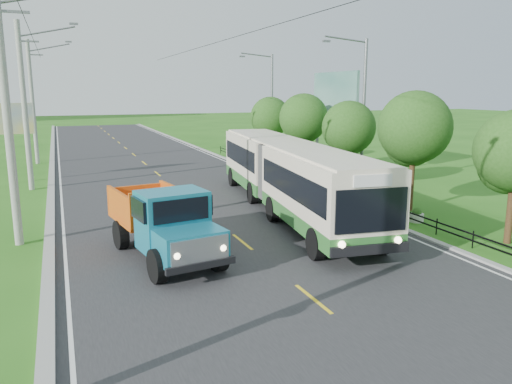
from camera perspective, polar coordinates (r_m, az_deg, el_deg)
ground at (r=14.97m, az=6.53°, el=-12.08°), size 240.00×240.00×0.00m
road at (r=33.26m, az=-9.90°, el=1.01°), size 14.00×120.00×0.02m
curb_left at (r=32.60m, az=-22.37°, el=0.21°), size 0.40×120.00×0.15m
curb_right at (r=35.37m, az=1.51°, el=1.86°), size 0.30×120.00×0.10m
edge_line_left at (r=32.60m, az=-21.40°, el=0.19°), size 0.12×120.00×0.00m
edge_line_right at (r=35.18m, az=0.76°, el=1.77°), size 0.12×120.00×0.00m
centre_dash at (r=14.96m, az=6.53°, el=-12.00°), size 0.12×2.20×0.00m
railing_right at (r=30.39m, az=7.44°, el=0.65°), size 0.04×40.00×0.60m
pole_near at (r=21.14m, az=-26.48°, el=7.94°), size 3.51×0.32×10.00m
pole_mid at (r=33.11m, az=-24.89°, el=8.94°), size 3.51×0.32×10.00m
pole_far at (r=45.09m, az=-24.14°, el=9.41°), size 3.51×0.32×10.00m
tree_third at (r=26.11m, az=17.55°, el=6.62°), size 3.60×3.62×6.00m
tree_fourth at (r=31.01m, az=10.49°, el=6.91°), size 3.24×3.31×5.40m
tree_fifth at (r=36.21m, az=5.43°, el=8.10°), size 3.48×3.52×5.80m
tree_back at (r=41.64m, az=1.64°, el=8.31°), size 3.30×3.36×5.50m
streetlight_mid at (r=31.25m, az=11.96°, el=9.30°), size 3.02×0.20×9.07m
streetlight_far at (r=43.61m, az=1.63°, el=10.10°), size 3.02×0.20×9.07m
planter_near at (r=24.26m, az=17.89°, el=-2.62°), size 0.64×0.64×0.67m
planter_mid at (r=30.68m, az=8.42°, el=0.70°), size 0.64×0.64×0.67m
planter_far at (r=37.71m, az=2.34°, el=2.83°), size 0.64×0.64×0.67m
billboard_left at (r=36.23m, az=-26.46°, el=6.99°), size 3.00×0.20×5.20m
billboard_right at (r=37.20m, az=8.99°, el=10.40°), size 0.24×6.00×7.30m
bus at (r=24.75m, az=3.72°, el=2.35°), size 5.04×17.82×3.40m
dump_truck at (r=18.19m, az=-10.49°, el=-2.95°), size 3.32×6.55×2.63m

